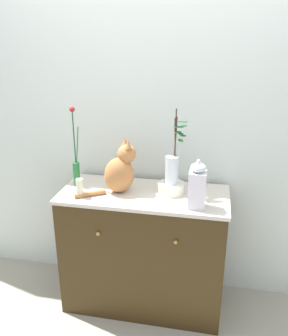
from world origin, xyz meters
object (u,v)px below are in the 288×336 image
object	(u,v)px
cat_sitting	(120,171)
vase_glass_clear	(172,166)
sideboard	(144,249)
bowl_porcelain	(171,188)
jar_lidded_porcelain	(197,186)
vase_slim_green	(76,165)
candle_pillar	(80,188)

from	to	relation	value
cat_sitting	vase_glass_clear	distance (m)	0.35
sideboard	bowl_porcelain	xyz separation A→B (m)	(0.18, 0.04, 0.48)
bowl_porcelain	jar_lidded_porcelain	bearing A→B (deg)	-45.66
cat_sitting	vase_glass_clear	world-z (taller)	vase_glass_clear
cat_sitting	bowl_porcelain	distance (m)	0.36
jar_lidded_porcelain	vase_slim_green	bearing A→B (deg)	168.49
vase_slim_green	jar_lidded_porcelain	xyz separation A→B (m)	(0.85, -0.17, -0.01)
candle_pillar	vase_glass_clear	bearing A→B (deg)	17.87
cat_sitting	candle_pillar	bearing A→B (deg)	-150.28
sideboard	candle_pillar	distance (m)	0.67
bowl_porcelain	candle_pillar	size ratio (longest dim) A/B	1.31
cat_sitting	vase_glass_clear	size ratio (longest dim) A/B	0.78
vase_glass_clear	sideboard	bearing A→B (deg)	-166.69
candle_pillar	vase_slim_green	bearing A→B (deg)	116.61
vase_slim_green	candle_pillar	size ratio (longest dim) A/B	4.04
bowl_porcelain	vase_glass_clear	distance (m)	0.16
jar_lidded_porcelain	candle_pillar	size ratio (longest dim) A/B	2.25
vase_slim_green	candle_pillar	distance (m)	0.22
bowl_porcelain	jar_lidded_porcelain	distance (m)	0.28
bowl_porcelain	vase_glass_clear	size ratio (longest dim) A/B	0.36
vase_glass_clear	jar_lidded_porcelain	world-z (taller)	vase_glass_clear
vase_slim_green	cat_sitting	bearing A→B (deg)	-6.87
cat_sitting	candle_pillar	size ratio (longest dim) A/B	2.87
vase_slim_green	bowl_porcelain	size ratio (longest dim) A/B	3.09
jar_lidded_porcelain	candle_pillar	distance (m)	0.76
jar_lidded_porcelain	sideboard	bearing A→B (deg)	158.58
sideboard	vase_glass_clear	bearing A→B (deg)	13.31
jar_lidded_porcelain	cat_sitting	bearing A→B (deg)	165.64
candle_pillar	bowl_porcelain	bearing A→B (deg)	17.95
sideboard	vase_glass_clear	world-z (taller)	vase_glass_clear
vase_glass_clear	vase_slim_green	bearing A→B (deg)	-179.00
jar_lidded_porcelain	bowl_porcelain	bearing A→B (deg)	134.34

